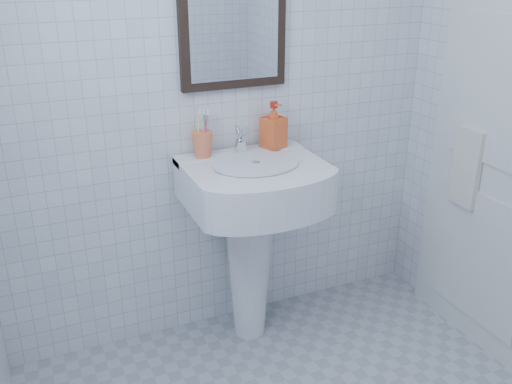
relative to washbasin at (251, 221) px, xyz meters
name	(u,v)px	position (x,y,z in m)	size (l,w,h in m)	color
wall_back	(222,86)	(-0.05, 0.21, 0.61)	(2.20, 0.02, 2.50)	silver
washbasin	(251,221)	(0.00, 0.00, 0.00)	(0.62, 0.46, 0.96)	white
faucet	(241,141)	(0.00, 0.11, 0.36)	(0.06, 0.12, 0.14)	silver
toothbrush_cup	(202,144)	(-0.18, 0.13, 0.37)	(0.10, 0.10, 0.12)	#EF6E42
soap_dispenser	(274,125)	(0.17, 0.13, 0.42)	(0.10, 0.10, 0.22)	red
wall_mirror	(233,18)	(0.00, 0.19, 0.91)	(0.50, 0.04, 0.62)	black
bathroom_door	(498,149)	(1.03, -0.44, 0.36)	(0.04, 0.80, 2.00)	silver
towel_ring	(475,131)	(1.01, -0.31, 0.41)	(0.18, 0.18, 0.01)	silver
hand_towel	(466,168)	(0.99, -0.31, 0.23)	(0.03, 0.16, 0.38)	silver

